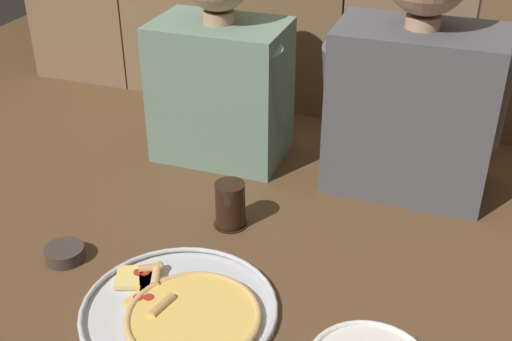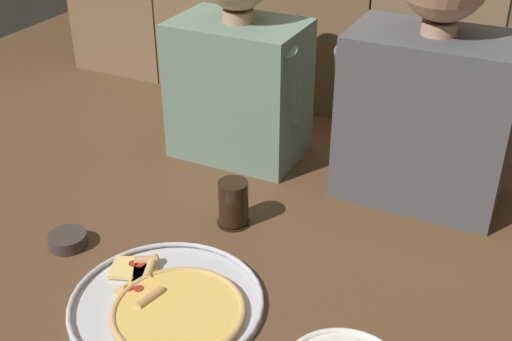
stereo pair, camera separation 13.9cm
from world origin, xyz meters
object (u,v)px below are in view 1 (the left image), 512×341
(drinking_glass, at_px, (230,205))
(dipping_bowl, at_px, (65,253))
(diner_right, at_px, (416,78))
(diner_left, at_px, (220,66))
(pizza_tray, at_px, (183,311))

(drinking_glass, height_order, dipping_bowl, drinking_glass)
(drinking_glass, relative_size, diner_right, 0.17)
(diner_left, bearing_deg, pizza_tray, -74.72)
(pizza_tray, bearing_deg, drinking_glass, 94.38)
(diner_right, bearing_deg, pizza_tray, -117.16)
(dipping_bowl, distance_m, diner_right, 0.90)
(drinking_glass, height_order, diner_left, diner_left)
(pizza_tray, relative_size, diner_left, 0.66)
(drinking_glass, distance_m, diner_left, 0.41)
(drinking_glass, height_order, diner_right, diner_right)
(pizza_tray, xyz_separation_m, dipping_bowl, (-0.32, 0.07, 0.01))
(drinking_glass, distance_m, diner_right, 0.53)
(diner_right, bearing_deg, drinking_glass, -137.52)
(drinking_glass, xyz_separation_m, diner_right, (0.35, 0.32, 0.24))
(pizza_tray, relative_size, dipping_bowl, 4.55)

